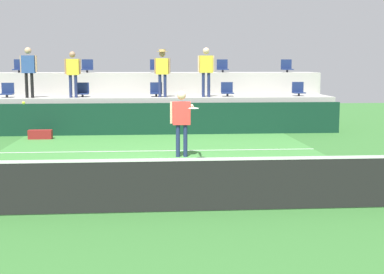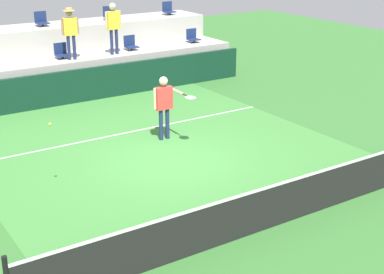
# 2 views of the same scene
# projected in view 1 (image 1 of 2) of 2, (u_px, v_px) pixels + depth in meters

# --- Properties ---
(ground_plane) EXTENTS (40.00, 40.00, 0.00)m
(ground_plane) POSITION_uv_depth(u_px,v_px,m) (160.00, 167.00, 13.03)
(ground_plane) COLOR #336B2D
(court_inner_paint) EXTENTS (9.00, 10.00, 0.01)m
(court_inner_paint) POSITION_uv_depth(u_px,v_px,m) (160.00, 160.00, 14.02)
(court_inner_paint) COLOR #3D7F38
(court_inner_paint) RESTS_ON ground_plane
(court_service_line) EXTENTS (9.00, 0.06, 0.00)m
(court_service_line) POSITION_uv_depth(u_px,v_px,m) (159.00, 151.00, 15.40)
(court_service_line) COLOR white
(court_service_line) RESTS_ON ground_plane
(tennis_net) EXTENTS (10.48, 0.08, 1.07)m
(tennis_net) POSITION_uv_depth(u_px,v_px,m) (165.00, 183.00, 9.01)
(tennis_net) COLOR black
(tennis_net) RESTS_ON ground_plane
(sponsor_backboard) EXTENTS (13.00, 0.16, 1.10)m
(sponsor_backboard) POSITION_uv_depth(u_px,v_px,m) (156.00, 119.00, 18.88)
(sponsor_backboard) COLOR #0F3323
(sponsor_backboard) RESTS_ON ground_plane
(seating_tier_lower) EXTENTS (13.00, 1.80, 1.25)m
(seating_tier_lower) POSITION_uv_depth(u_px,v_px,m) (156.00, 113.00, 20.16)
(seating_tier_lower) COLOR #ADAAA3
(seating_tier_lower) RESTS_ON ground_plane
(seating_tier_upper) EXTENTS (13.00, 1.80, 2.10)m
(seating_tier_upper) POSITION_uv_depth(u_px,v_px,m) (155.00, 99.00, 21.88)
(seating_tier_upper) COLOR #ADAAA3
(seating_tier_upper) RESTS_ON ground_plane
(stadium_chair_lower_far_left) EXTENTS (0.44, 0.40, 0.52)m
(stadium_chair_lower_far_left) POSITION_uv_depth(u_px,v_px,m) (7.00, 91.00, 19.56)
(stadium_chair_lower_far_left) COLOR #2D2D33
(stadium_chair_lower_far_left) RESTS_ON seating_tier_lower
(stadium_chair_lower_left) EXTENTS (0.44, 0.40, 0.52)m
(stadium_chair_lower_left) POSITION_uv_depth(u_px,v_px,m) (83.00, 91.00, 19.77)
(stadium_chair_lower_left) COLOR #2D2D33
(stadium_chair_lower_left) RESTS_ON seating_tier_lower
(stadium_chair_lower_center) EXTENTS (0.44, 0.40, 0.52)m
(stadium_chair_lower_center) POSITION_uv_depth(u_px,v_px,m) (156.00, 91.00, 19.98)
(stadium_chair_lower_center) COLOR #2D2D33
(stadium_chair_lower_center) RESTS_ON seating_tier_lower
(stadium_chair_lower_right) EXTENTS (0.44, 0.40, 0.52)m
(stadium_chair_lower_right) POSITION_uv_depth(u_px,v_px,m) (227.00, 90.00, 20.19)
(stadium_chair_lower_right) COLOR #2D2D33
(stadium_chair_lower_right) RESTS_ON seating_tier_lower
(stadium_chair_lower_far_right) EXTENTS (0.44, 0.40, 0.52)m
(stadium_chair_lower_far_right) POSITION_uv_depth(u_px,v_px,m) (298.00, 90.00, 20.40)
(stadium_chair_lower_far_right) COLOR #2D2D33
(stadium_chair_lower_far_right) RESTS_ON seating_tier_lower
(stadium_chair_upper_far_left) EXTENTS (0.44, 0.40, 0.52)m
(stadium_chair_upper_far_left) POSITION_uv_depth(u_px,v_px,m) (19.00, 67.00, 21.22)
(stadium_chair_upper_far_left) COLOR #2D2D33
(stadium_chair_upper_far_left) RESTS_ON seating_tier_upper
(stadium_chair_upper_left) EXTENTS (0.44, 0.40, 0.52)m
(stadium_chair_upper_left) POSITION_uv_depth(u_px,v_px,m) (87.00, 67.00, 21.43)
(stadium_chair_upper_left) COLOR #2D2D33
(stadium_chair_upper_left) RESTS_ON seating_tier_upper
(stadium_chair_upper_center) EXTENTS (0.44, 0.40, 0.52)m
(stadium_chair_upper_center) POSITION_uv_depth(u_px,v_px,m) (156.00, 67.00, 21.64)
(stadium_chair_upper_center) COLOR #2D2D33
(stadium_chair_upper_center) RESTS_ON seating_tier_upper
(stadium_chair_upper_right) EXTENTS (0.44, 0.40, 0.52)m
(stadium_chair_upper_right) POSITION_uv_depth(u_px,v_px,m) (222.00, 67.00, 21.85)
(stadium_chair_upper_right) COLOR #2D2D33
(stadium_chair_upper_right) RESTS_ON seating_tier_upper
(stadium_chair_upper_far_right) EXTENTS (0.44, 0.40, 0.52)m
(stadium_chair_upper_far_right) POSITION_uv_depth(u_px,v_px,m) (287.00, 67.00, 22.06)
(stadium_chair_upper_far_right) COLOR #2D2D33
(stadium_chair_upper_far_right) RESTS_ON seating_tier_upper
(tennis_player) EXTENTS (0.68, 1.22, 1.75)m
(tennis_player) POSITION_uv_depth(u_px,v_px,m) (182.00, 117.00, 14.27)
(tennis_player) COLOR navy
(tennis_player) RESTS_ON ground_plane
(spectator_in_white) EXTENTS (0.62, 0.27, 1.77)m
(spectator_in_white) POSITION_uv_depth(u_px,v_px,m) (29.00, 67.00, 19.13)
(spectator_in_white) COLOR black
(spectator_in_white) RESTS_ON seating_tier_lower
(spectator_in_grey) EXTENTS (0.58, 0.23, 1.63)m
(spectator_in_grey) POSITION_uv_depth(u_px,v_px,m) (73.00, 70.00, 19.26)
(spectator_in_grey) COLOR navy
(spectator_in_grey) RESTS_ON seating_tier_lower
(spectator_with_hat) EXTENTS (0.59, 0.46, 1.72)m
(spectator_with_hat) POSITION_uv_depth(u_px,v_px,m) (162.00, 68.00, 19.50)
(spectator_with_hat) COLOR navy
(spectator_with_hat) RESTS_ON seating_tier_lower
(spectator_leaning_on_rail) EXTENTS (0.62, 0.25, 1.78)m
(spectator_leaning_on_rail) POSITION_uv_depth(u_px,v_px,m) (206.00, 67.00, 19.62)
(spectator_leaning_on_rail) COLOR navy
(spectator_leaning_on_rail) RESTS_ON seating_tier_lower
(tennis_ball) EXTENTS (0.07, 0.07, 0.07)m
(tennis_ball) POSITION_uv_depth(u_px,v_px,m) (24.00, 103.00, 12.35)
(tennis_ball) COLOR #CCE033
(equipment_bag) EXTENTS (0.76, 0.28, 0.30)m
(equipment_bag) POSITION_uv_depth(u_px,v_px,m) (40.00, 134.00, 17.82)
(equipment_bag) COLOR maroon
(equipment_bag) RESTS_ON ground_plane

